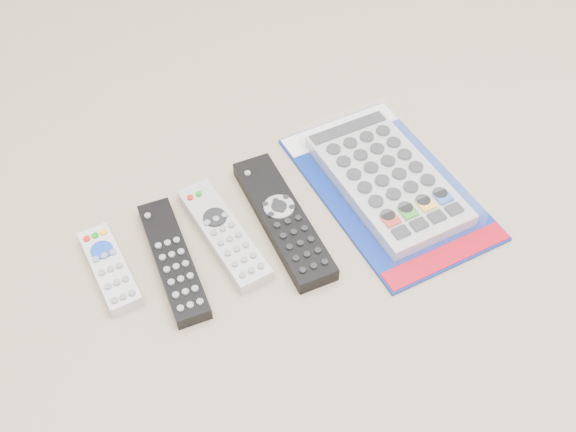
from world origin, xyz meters
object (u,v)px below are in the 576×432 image
remote_small_grey (110,268)px  jumbo_remote_packaged (387,178)px  remote_slim_black (173,260)px  remote_large_black (283,219)px  remote_silver_dvd (224,234)px

remote_small_grey → jumbo_remote_packaged: size_ratio=0.42×
remote_slim_black → remote_small_grey: bearing=166.4°
remote_slim_black → remote_large_black: 0.16m
remote_large_black → remote_small_grey: bearing=175.6°
remote_slim_black → jumbo_remote_packaged: jumbo_remote_packaged is taller
remote_small_grey → remote_large_black: (0.24, -0.05, 0.00)m
remote_small_grey → remote_slim_black: 0.08m
remote_small_grey → remote_slim_black: (0.08, -0.03, 0.00)m
remote_small_grey → remote_large_black: remote_large_black is taller
jumbo_remote_packaged → remote_slim_black: bearing=178.1°
remote_large_black → jumbo_remote_packaged: jumbo_remote_packaged is taller
remote_slim_black → jumbo_remote_packaged: 0.33m
remote_large_black → remote_slim_black: bearing=-178.8°
remote_silver_dvd → jumbo_remote_packaged: size_ratio=0.58×
remote_slim_black → remote_large_black: bearing=3.1°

